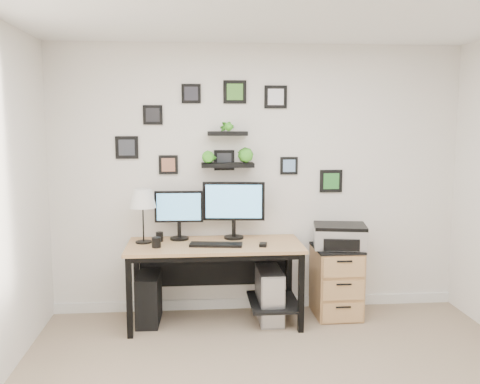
{
  "coord_description": "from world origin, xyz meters",
  "views": [
    {
      "loc": [
        -0.62,
        -3.16,
        1.88
      ],
      "look_at": [
        -0.19,
        1.83,
        1.2
      ],
      "focal_mm": 40.0,
      "sensor_mm": 36.0,
      "label": 1
    }
  ],
  "objects": [
    {
      "name": "keyboard",
      "position": [
        -0.43,
        1.55,
        0.76
      ],
      "size": [
        0.49,
        0.21,
        0.02
      ],
      "primitive_type": "cube",
      "rotation": [
        0.0,
        0.0,
        -0.14
      ],
      "color": "black",
      "rests_on": "desk"
    },
    {
      "name": "pc_tower_grey",
      "position": [
        0.07,
        1.64,
        0.25
      ],
      "size": [
        0.22,
        0.5,
        0.49
      ],
      "color": "gray",
      "rests_on": "ground"
    },
    {
      "name": "desk",
      "position": [
        -0.4,
        1.67,
        0.63
      ],
      "size": [
        1.6,
        0.7,
        0.75
      ],
      "color": "tan",
      "rests_on": "ground"
    },
    {
      "name": "printer",
      "position": [
        0.76,
        1.72,
        0.78
      ],
      "size": [
        0.54,
        0.46,
        0.22
      ],
      "color": "silver",
      "rests_on": "file_cabinet"
    },
    {
      "name": "pc_tower_black",
      "position": [
        -1.05,
        1.69,
        0.23
      ],
      "size": [
        0.22,
        0.46,
        0.46
      ],
      "primitive_type": "cube",
      "rotation": [
        0.0,
        0.0,
        -0.03
      ],
      "color": "black",
      "rests_on": "ground"
    },
    {
      "name": "mug",
      "position": [
        -0.96,
        1.53,
        0.8
      ],
      "size": [
        0.08,
        0.08,
        0.09
      ],
      "primitive_type": "cylinder",
      "color": "black",
      "rests_on": "desk"
    },
    {
      "name": "monitor_right",
      "position": [
        -0.25,
        1.83,
        1.07
      ],
      "size": [
        0.59,
        0.21,
        0.55
      ],
      "color": "black",
      "rests_on": "desk"
    },
    {
      "name": "room",
      "position": [
        0.0,
        1.98,
        0.05
      ],
      "size": [
        4.0,
        4.0,
        4.0
      ],
      "color": "tan",
      "rests_on": "ground"
    },
    {
      "name": "file_cabinet",
      "position": [
        0.74,
        1.72,
        0.34
      ],
      "size": [
        0.43,
        0.53,
        0.67
      ],
      "color": "tan",
      "rests_on": "ground"
    },
    {
      "name": "pen_cup",
      "position": [
        -0.95,
        1.77,
        0.79
      ],
      "size": [
        0.07,
        0.07,
        0.09
      ],
      "primitive_type": "cylinder",
      "color": "black",
      "rests_on": "desk"
    },
    {
      "name": "monitor_left",
      "position": [
        -0.77,
        1.83,
        1.02
      ],
      "size": [
        0.46,
        0.18,
        0.47
      ],
      "color": "black",
      "rests_on": "desk"
    },
    {
      "name": "table_lamp",
      "position": [
        -1.09,
        1.73,
        1.15
      ],
      "size": [
        0.24,
        0.24,
        0.5
      ],
      "color": "black",
      "rests_on": "desk"
    },
    {
      "name": "mouse",
      "position": [
        -0.01,
        1.49,
        0.76
      ],
      "size": [
        0.08,
        0.11,
        0.03
      ],
      "primitive_type": "cube",
      "rotation": [
        0.0,
        0.0,
        -0.23
      ],
      "color": "black",
      "rests_on": "desk"
    },
    {
      "name": "wall_decor",
      "position": [
        -0.29,
        1.93,
        1.66
      ],
      "size": [
        2.2,
        0.18,
        1.09
      ],
      "color": "black",
      "rests_on": "ground"
    }
  ]
}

